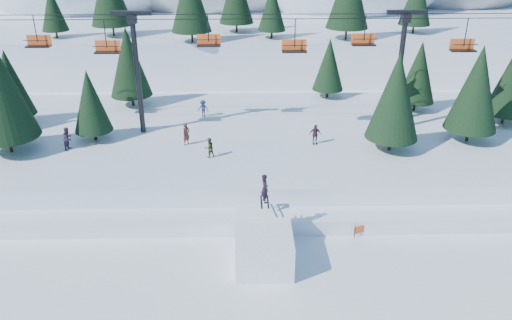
{
  "coord_description": "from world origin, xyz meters",
  "views": [
    {
      "loc": [
        -0.05,
        -22.99,
        18.64
      ],
      "look_at": [
        0.62,
        6.0,
        5.2
      ],
      "focal_mm": 35.0,
      "sensor_mm": 36.0,
      "label": 1
    }
  ],
  "objects_px": {
    "chairlift": "(263,53)",
    "banner_far": "(375,221)",
    "jump_kicker": "(264,244)",
    "banner_near": "(372,226)"
  },
  "relations": [
    {
      "from": "chairlift",
      "to": "banner_far",
      "type": "bearing_deg",
      "value": -58.66
    },
    {
      "from": "banner_near",
      "to": "banner_far",
      "type": "bearing_deg",
      "value": 62.44
    },
    {
      "from": "chairlift",
      "to": "banner_near",
      "type": "xyz_separation_m",
      "value": [
        6.98,
        -12.78,
        -8.78
      ]
    },
    {
      "from": "chairlift",
      "to": "banner_far",
      "type": "height_order",
      "value": "chairlift"
    },
    {
      "from": "jump_kicker",
      "to": "chairlift",
      "type": "relative_size",
      "value": 0.11
    },
    {
      "from": "chairlift",
      "to": "banner_near",
      "type": "relative_size",
      "value": 17.28
    },
    {
      "from": "jump_kicker",
      "to": "banner_near",
      "type": "height_order",
      "value": "jump_kicker"
    },
    {
      "from": "jump_kicker",
      "to": "banner_far",
      "type": "relative_size",
      "value": 1.84
    },
    {
      "from": "jump_kicker",
      "to": "chairlift",
      "type": "distance_m",
      "value": 17.66
    },
    {
      "from": "banner_far",
      "to": "jump_kicker",
      "type": "bearing_deg",
      "value": -154.94
    }
  ]
}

